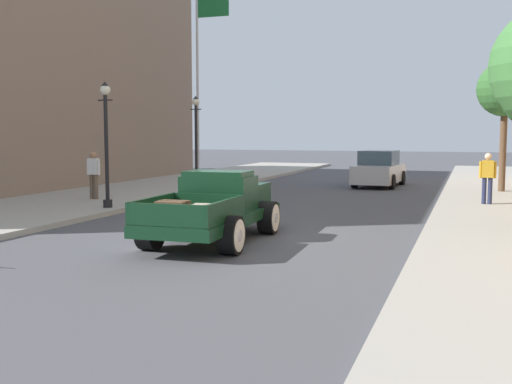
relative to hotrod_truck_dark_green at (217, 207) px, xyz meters
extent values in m
plane|color=#47474C|center=(-0.08, 0.51, -0.75)|extent=(140.00, 140.00, 0.00)
cube|color=black|center=(0.01, -0.24, -0.21)|extent=(1.93, 4.96, 0.24)
cube|color=black|center=(0.00, 0.11, 0.31)|extent=(1.60, 1.15, 0.80)
cube|color=black|center=(0.00, 0.06, 0.77)|extent=(1.47, 0.99, 0.12)
cube|color=#3D4C5B|center=(-0.02, 0.68, 0.47)|extent=(1.33, 0.09, 0.44)
cube|color=black|center=(-0.05, 1.41, 0.17)|extent=(1.37, 1.55, 0.52)
cube|color=silver|center=(-0.08, 2.20, 0.15)|extent=(0.68, 0.12, 0.47)
cube|color=black|center=(0.06, -1.64, -0.07)|extent=(1.76, 2.16, 0.04)
cube|color=black|center=(-0.75, -1.67, 0.15)|extent=(0.15, 2.10, 0.44)
cube|color=black|center=(0.87, -1.61, 0.15)|extent=(0.15, 2.10, 0.44)
cube|color=black|center=(0.10, -2.65, 0.15)|extent=(1.62, 0.14, 0.44)
cube|color=black|center=(0.02, -0.63, 0.15)|extent=(1.62, 0.14, 0.44)
cylinder|color=black|center=(-0.93, 1.07, -0.35)|extent=(0.39, 0.81, 0.80)
cylinder|color=silver|center=(-1.12, 1.06, -0.35)|extent=(0.04, 0.66, 0.66)
cylinder|color=silver|center=(-1.13, 1.06, -0.35)|extent=(0.03, 0.24, 0.24)
cylinder|color=black|center=(0.86, 1.13, -0.35)|extent=(0.39, 0.81, 0.80)
cylinder|color=silver|center=(1.04, 1.14, -0.35)|extent=(0.04, 0.66, 0.66)
cylinder|color=silver|center=(1.05, 1.14, -0.35)|extent=(0.03, 0.24, 0.24)
cylinder|color=black|center=(-0.84, -1.62, -0.35)|extent=(0.39, 0.81, 0.80)
cylinder|color=silver|center=(-1.02, -1.63, -0.35)|extent=(0.04, 0.66, 0.66)
cylinder|color=silver|center=(-1.03, -1.63, -0.35)|extent=(0.03, 0.24, 0.24)
cylinder|color=black|center=(0.96, -1.56, -0.35)|extent=(0.39, 0.81, 0.80)
cylinder|color=silver|center=(1.14, -1.55, -0.35)|extent=(0.04, 0.66, 0.66)
cylinder|color=silver|center=(1.15, -1.55, -0.35)|extent=(0.03, 0.24, 0.24)
cube|color=brown|center=(-0.11, -2.00, 0.15)|extent=(0.62, 0.46, 0.40)
cube|color=#3D2D1E|center=(-0.11, -2.00, 0.15)|extent=(0.62, 0.07, 0.42)
cube|color=gray|center=(0.27, -1.34, 0.09)|extent=(0.48, 0.38, 0.28)
cube|color=#B7B7BC|center=(1.50, 15.44, -0.14)|extent=(1.98, 4.40, 0.80)
cube|color=#384C5B|center=(1.49, 15.29, 0.58)|extent=(1.64, 2.09, 0.64)
cylinder|color=black|center=(0.75, 16.78, -0.42)|extent=(0.26, 0.67, 0.66)
cylinder|color=black|center=(2.40, 16.67, -0.42)|extent=(0.26, 0.67, 0.66)
cylinder|color=black|center=(0.59, 14.20, -0.42)|extent=(0.26, 0.67, 0.66)
cylinder|color=black|center=(2.24, 14.10, -0.42)|extent=(0.26, 0.67, 0.66)
cylinder|color=brown|center=(-7.00, 5.25, -0.17)|extent=(0.14, 0.14, 0.86)
cylinder|color=brown|center=(-6.82, 5.25, -0.17)|extent=(0.14, 0.14, 0.86)
cube|color=silver|center=(-6.91, 5.25, 0.54)|extent=(0.36, 0.22, 0.56)
cylinder|color=silver|center=(-7.13, 5.25, 0.51)|extent=(0.09, 0.09, 0.54)
cylinder|color=silver|center=(-6.69, 5.25, 0.51)|extent=(0.09, 0.09, 0.54)
sphere|color=#9E7051|center=(-6.91, 5.25, 0.94)|extent=(0.22, 0.22, 0.22)
cylinder|color=#232847|center=(5.88, 8.22, -0.17)|extent=(0.14, 0.14, 0.86)
cylinder|color=#232847|center=(6.06, 8.22, -0.17)|extent=(0.14, 0.14, 0.86)
cube|color=gold|center=(5.97, 8.22, 0.54)|extent=(0.36, 0.22, 0.56)
cylinder|color=gold|center=(5.75, 8.22, 0.51)|extent=(0.09, 0.09, 0.54)
cylinder|color=gold|center=(6.19, 8.22, 0.51)|extent=(0.09, 0.09, 0.54)
sphere|color=beige|center=(5.97, 8.22, 0.94)|extent=(0.22, 0.22, 0.22)
cylinder|color=black|center=(-5.10, 3.34, -0.48)|extent=(0.28, 0.28, 0.24)
cylinder|color=black|center=(-5.10, 3.34, 1.24)|extent=(0.12, 0.12, 3.20)
cylinder|color=black|center=(-5.10, 3.34, 2.69)|extent=(0.50, 0.04, 0.04)
sphere|color=silver|center=(-5.10, 3.34, 3.00)|extent=(0.32, 0.32, 0.32)
cone|color=black|center=(-5.10, 3.34, 3.18)|extent=(0.24, 0.24, 0.14)
cylinder|color=black|center=(-5.57, 10.80, -0.48)|extent=(0.28, 0.28, 0.24)
cylinder|color=black|center=(-5.57, 10.80, 1.24)|extent=(0.12, 0.12, 3.20)
cylinder|color=black|center=(-5.57, 10.80, 2.69)|extent=(0.50, 0.04, 0.04)
sphere|color=silver|center=(-5.57, 10.80, 3.00)|extent=(0.32, 0.32, 0.32)
cone|color=black|center=(-5.57, 10.80, 3.18)|extent=(0.24, 0.24, 0.14)
cylinder|color=#B2B2B7|center=(-7.30, 14.72, 3.90)|extent=(0.12, 0.12, 9.00)
cube|color=#196633|center=(-6.44, 14.72, 7.75)|extent=(1.60, 0.03, 1.00)
cylinder|color=brown|center=(6.62, 13.06, 1.00)|extent=(0.26, 0.26, 3.20)
sphere|color=#33662D|center=(6.62, 13.06, 3.40)|extent=(2.15, 2.15, 2.15)
camera|label=1|loc=(5.46, -12.78, 1.69)|focal=42.78mm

